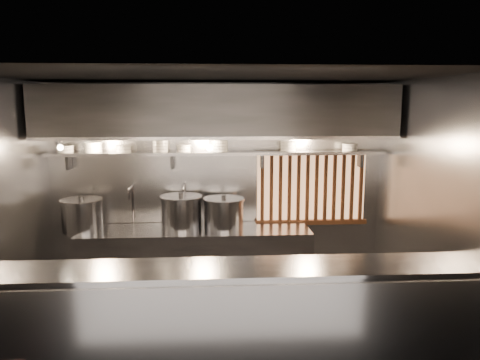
{
  "coord_description": "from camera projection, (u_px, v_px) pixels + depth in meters",
  "views": [
    {
      "loc": [
        -0.09,
        -4.83,
        2.53
      ],
      "look_at": [
        0.25,
        0.55,
        1.64
      ],
      "focal_mm": 35.0,
      "sensor_mm": 36.0,
      "label": 1
    }
  ],
  "objects": [
    {
      "name": "exhaust_hood",
      "position": [
        217.0,
        112.0,
        5.86
      ],
      "size": [
        4.4,
        0.81,
        0.65
      ],
      "color": "#2D2D30",
      "rests_on": "ceiling"
    },
    {
      "name": "stock_pot_right",
      "position": [
        224.0,
        213.0,
        6.13
      ],
      "size": [
        0.7,
        0.7,
        0.44
      ],
      "rotation": [
        0.0,
        0.0,
        -0.37
      ],
      "color": "gray",
      "rests_on": "cooking_bench"
    },
    {
      "name": "bowl_stack_7",
      "position": [
        350.0,
        147.0,
        6.26
      ],
      "size": [
        0.21,
        0.21,
        0.09
      ],
      "color": "silver",
      "rests_on": "bowl_shelf"
    },
    {
      "name": "serving_counter",
      "position": [
        222.0,
        328.0,
        4.13
      ],
      "size": [
        4.5,
        0.56,
        1.13
      ],
      "color": "gray",
      "rests_on": "floor"
    },
    {
      "name": "wall_right",
      "position": [
        426.0,
        208.0,
        5.08
      ],
      "size": [
        0.0,
        3.0,
        3.0
      ],
      "primitive_type": "plane",
      "rotation": [
        1.57,
        0.0,
        -1.57
      ],
      "color": "gray",
      "rests_on": "floor"
    },
    {
      "name": "bowl_stack_5",
      "position": [
        220.0,
        145.0,
        6.15
      ],
      "size": [
        0.23,
        0.23,
        0.17
      ],
      "color": "silver",
      "rests_on": "bowl_shelf"
    },
    {
      "name": "ceiling",
      "position": [
        219.0,
        76.0,
        4.71
      ],
      "size": [
        4.5,
        4.5,
        0.0
      ],
      "primitive_type": "plane",
      "rotation": [
        3.14,
        0.0,
        0.0
      ],
      "color": "black",
      "rests_on": "wall_back"
    },
    {
      "name": "faucet_right",
      "position": [
        184.0,
        195.0,
        6.27
      ],
      "size": [
        0.04,
        0.3,
        0.5
      ],
      "color": "silver",
      "rests_on": "wall_back"
    },
    {
      "name": "floor",
      "position": [
        221.0,
        335.0,
        5.17
      ],
      "size": [
        4.5,
        4.5,
        0.0
      ],
      "primitive_type": "plane",
      "color": "black",
      "rests_on": "ground"
    },
    {
      "name": "wall_left",
      "position": [
        1.0,
        215.0,
        4.8
      ],
      "size": [
        0.0,
        3.0,
        3.0
      ],
      "primitive_type": "plane",
      "rotation": [
        1.57,
        0.0,
        1.57
      ],
      "color": "gray",
      "rests_on": "floor"
    },
    {
      "name": "bowl_stack_0",
      "position": [
        65.0,
        149.0,
        6.03
      ],
      "size": [
        0.22,
        0.22,
        0.09
      ],
      "color": "silver",
      "rests_on": "bowl_shelf"
    },
    {
      "name": "bowl_stack_4",
      "position": [
        184.0,
        148.0,
        6.12
      ],
      "size": [
        0.2,
        0.2,
        0.09
      ],
      "color": "silver",
      "rests_on": "bowl_shelf"
    },
    {
      "name": "cooking_bench",
      "position": [
        196.0,
        262.0,
        6.19
      ],
      "size": [
        3.0,
        0.7,
        0.9
      ],
      "primitive_type": "cube",
      "color": "gray",
      "rests_on": "floor"
    },
    {
      "name": "pendant_bulb",
      "position": [
        210.0,
        148.0,
        6.03
      ],
      "size": [
        0.09,
        0.09,
        0.19
      ],
      "color": "#2D2D30",
      "rests_on": "exhaust_hood"
    },
    {
      "name": "bowl_stack_3",
      "position": [
        160.0,
        145.0,
        6.1
      ],
      "size": [
        0.21,
        0.21,
        0.17
      ],
      "color": "silver",
      "rests_on": "bowl_shelf"
    },
    {
      "name": "wood_screen",
      "position": [
        312.0,
        187.0,
        6.46
      ],
      "size": [
        1.56,
        0.09,
        1.04
      ],
      "color": "#E5A067",
      "rests_on": "wall_back"
    },
    {
      "name": "stock_pot_left",
      "position": [
        82.0,
        215.0,
        6.02
      ],
      "size": [
        0.63,
        0.63,
        0.45
      ],
      "rotation": [
        0.0,
        0.0,
        -0.19
      ],
      "color": "gray",
      "rests_on": "cooking_bench"
    },
    {
      "name": "bowl_stack_2",
      "position": [
        124.0,
        149.0,
        6.08
      ],
      "size": [
        0.21,
        0.21,
        0.09
      ],
      "color": "silver",
      "rests_on": "bowl_shelf"
    },
    {
      "name": "faucet_left",
      "position": [
        131.0,
        196.0,
        6.23
      ],
      "size": [
        0.04,
        0.3,
        0.5
      ],
      "color": "silver",
      "rests_on": "wall_back"
    },
    {
      "name": "bowl_stack_1",
      "position": [
        93.0,
        147.0,
        6.05
      ],
      "size": [
        0.23,
        0.23,
        0.13
      ],
      "color": "silver",
      "rests_on": "bowl_shelf"
    },
    {
      "name": "stock_pot_mid",
      "position": [
        181.0,
        212.0,
        6.12
      ],
      "size": [
        0.6,
        0.6,
        0.48
      ],
      "rotation": [
        0.0,
        0.0,
        0.09
      ],
      "color": "gray",
      "rests_on": "cooking_bench"
    },
    {
      "name": "bowl_stack_6",
      "position": [
        288.0,
        146.0,
        6.21
      ],
      "size": [
        0.22,
        0.22,
        0.13
      ],
      "color": "silver",
      "rests_on": "bowl_shelf"
    },
    {
      "name": "wall_back",
      "position": [
        217.0,
        186.0,
        6.42
      ],
      "size": [
        4.5,
        0.0,
        4.5
      ],
      "primitive_type": "plane",
      "rotation": [
        1.57,
        0.0,
        0.0
      ],
      "color": "gray",
      "rests_on": "floor"
    },
    {
      "name": "heat_lamp",
      "position": [
        58.0,
        143.0,
        5.55
      ],
      "size": [
        0.25,
        0.35,
        0.2
      ],
      "color": "gray",
      "rests_on": "exhaust_hood"
    },
    {
      "name": "bowl_shelf",
      "position": [
        217.0,
        153.0,
        6.16
      ],
      "size": [
        4.4,
        0.34,
        0.04
      ],
      "primitive_type": "cube",
      "color": "gray",
      "rests_on": "wall_back"
    }
  ]
}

